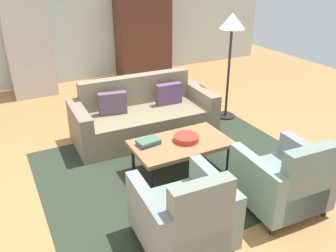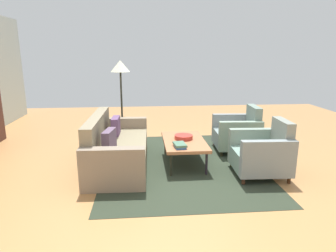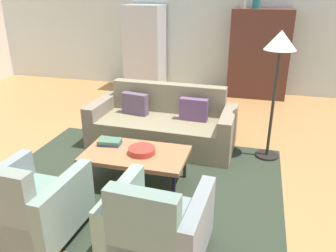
# 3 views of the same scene
# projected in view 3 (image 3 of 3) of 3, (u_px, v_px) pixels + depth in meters

# --- Properties ---
(ground_plane) EXTENTS (11.74, 11.74, 0.00)m
(ground_plane) POSITION_uv_depth(u_px,v_px,m) (129.00, 167.00, 4.51)
(ground_plane) COLOR #AE7945
(wall_back) EXTENTS (9.79, 0.12, 2.80)m
(wall_back) POSITION_uv_depth(u_px,v_px,m) (192.00, 26.00, 7.54)
(wall_back) COLOR silver
(wall_back) RESTS_ON ground
(area_rug) EXTENTS (3.40, 2.60, 0.01)m
(area_rug) POSITION_uv_depth(u_px,v_px,m) (138.00, 181.00, 4.17)
(area_rug) COLOR #2A3426
(area_rug) RESTS_ON ground
(couch) EXTENTS (2.12, 0.96, 0.86)m
(couch) POSITION_uv_depth(u_px,v_px,m) (163.00, 125.00, 5.08)
(couch) COLOR #7F7558
(couch) RESTS_ON ground
(coffee_table) EXTENTS (1.20, 0.70, 0.42)m
(coffee_table) POSITION_uv_depth(u_px,v_px,m) (136.00, 155.00, 3.99)
(coffee_table) COLOR black
(coffee_table) RESTS_ON ground
(armchair_left) EXTENTS (0.83, 0.83, 0.88)m
(armchair_left) POSITION_uv_depth(u_px,v_px,m) (30.00, 208.00, 3.10)
(armchair_left) COLOR #382316
(armchair_left) RESTS_ON ground
(armchair_right) EXTENTS (0.84, 0.84, 0.88)m
(armchair_right) POSITION_uv_depth(u_px,v_px,m) (155.00, 230.00, 2.82)
(armchair_right) COLOR black
(armchair_right) RESTS_ON ground
(fruit_bowl) EXTENTS (0.32, 0.32, 0.07)m
(fruit_bowl) POSITION_uv_depth(u_px,v_px,m) (142.00, 151.00, 3.94)
(fruit_bowl) COLOR #B03229
(fruit_bowl) RESTS_ON coffee_table
(book_stack) EXTENTS (0.29, 0.21, 0.07)m
(book_stack) POSITION_uv_depth(u_px,v_px,m) (110.00, 142.00, 4.16)
(book_stack) COLOR #2D5594
(book_stack) RESTS_ON coffee_table
(cabinet) EXTENTS (1.20, 0.51, 1.80)m
(cabinet) POSITION_uv_depth(u_px,v_px,m) (259.00, 54.00, 7.06)
(cabinet) COLOR #4F2B23
(cabinet) RESTS_ON ground
(vase_tall) EXTENTS (0.11, 0.11, 0.24)m
(vase_tall) POSITION_uv_depth(u_px,v_px,m) (243.00, 2.00, 6.77)
(vase_tall) COLOR #ABA99D
(vase_tall) RESTS_ON cabinet
(vase_round) EXTENTS (0.15, 0.15, 0.19)m
(vase_round) POSITION_uv_depth(u_px,v_px,m) (256.00, 3.00, 6.72)
(vase_round) COLOR #196C6F
(vase_round) RESTS_ON cabinet
(refrigerator) EXTENTS (0.80, 0.73, 1.85)m
(refrigerator) POSITION_uv_depth(u_px,v_px,m) (145.00, 49.00, 7.55)
(refrigerator) COLOR #B7BABF
(refrigerator) RESTS_ON ground
(floor_lamp) EXTENTS (0.40, 0.40, 1.72)m
(floor_lamp) POSITION_uv_depth(u_px,v_px,m) (279.00, 53.00, 4.24)
(floor_lamp) COLOR black
(floor_lamp) RESTS_ON ground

